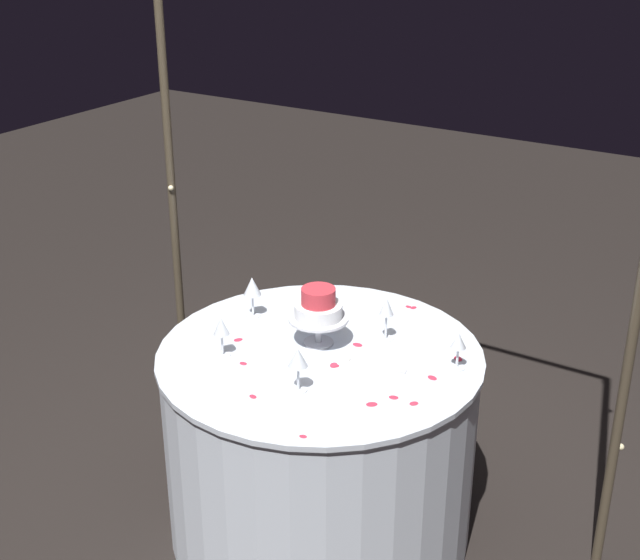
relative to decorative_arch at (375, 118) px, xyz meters
name	(u,v)px	position (x,y,z in m)	size (l,w,h in m)	color
ground_plane	(320,526)	(0.00, -0.37, -1.55)	(12.00, 12.00, 0.00)	black
decorative_arch	(375,118)	(0.00, 0.00, 0.00)	(2.01, 0.06, 2.42)	#473D2D
main_table	(320,443)	(0.00, -0.37, -1.16)	(1.18, 1.18, 0.78)	silver
tiered_cake	(318,309)	(-0.04, -0.32, -0.63)	(0.22, 0.22, 0.22)	silver
wine_glass_0	(298,360)	(0.08, -0.63, -0.66)	(0.07, 0.07, 0.16)	silver
wine_glass_1	(386,310)	(0.15, -0.16, -0.65)	(0.06, 0.06, 0.17)	silver
wine_glass_2	(252,288)	(-0.38, -0.26, -0.65)	(0.07, 0.07, 0.16)	silver
wine_glass_3	(221,328)	(-0.28, -0.57, -0.67)	(0.06, 0.06, 0.15)	silver
wine_glass_4	(458,343)	(0.46, -0.22, -0.68)	(0.06, 0.06, 0.13)	silver
cake_knife	(360,363)	(0.16, -0.37, -0.77)	(0.29, 0.08, 0.01)	silver
rose_petal_0	(458,359)	(0.44, -0.16, -0.77)	(0.04, 0.03, 0.00)	#E02D47
rose_petal_1	(357,345)	(0.09, -0.25, -0.77)	(0.04, 0.03, 0.00)	#E02D47
rose_petal_2	(303,436)	(0.24, -0.85, -0.77)	(0.02, 0.02, 0.00)	#E02D47
rose_petal_3	(432,378)	(0.42, -0.32, -0.77)	(0.04, 0.03, 0.00)	#E02D47
rose_petal_4	(253,397)	(-0.03, -0.74, -0.77)	(0.03, 0.02, 0.00)	#E02D47
rose_petal_5	(335,366)	(0.10, -0.43, -0.77)	(0.03, 0.02, 0.00)	#E02D47
rose_petal_6	(414,403)	(0.44, -0.50, -0.77)	(0.03, 0.02, 0.00)	#E02D47
rose_petal_7	(414,308)	(0.12, 0.13, -0.77)	(0.03, 0.02, 0.00)	#E02D47
rose_petal_8	(238,340)	(-0.30, -0.45, -0.77)	(0.03, 0.02, 0.00)	#E02D47
rose_petal_9	(394,397)	(0.37, -0.51, -0.77)	(0.03, 0.02, 0.00)	#E02D47
rose_petal_10	(243,363)	(-0.18, -0.59, -0.77)	(0.03, 0.02, 0.00)	#E02D47
rose_petal_11	(372,404)	(0.33, -0.58, -0.77)	(0.04, 0.03, 0.00)	#E02D47
rose_petal_12	(409,307)	(0.10, 0.13, -0.77)	(0.03, 0.02, 0.00)	#E02D47
rose_petal_13	(334,365)	(0.09, -0.43, -0.77)	(0.04, 0.03, 0.00)	#E02D47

